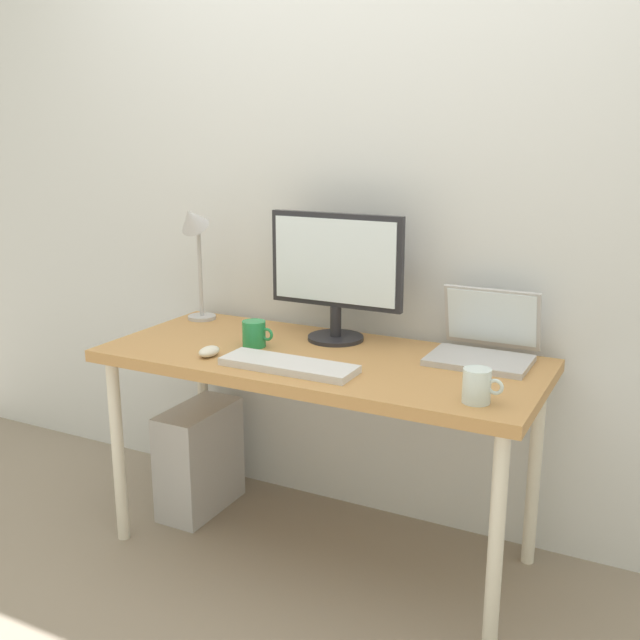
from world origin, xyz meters
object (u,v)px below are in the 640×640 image
at_px(desk, 320,373).
at_px(mouse, 209,351).
at_px(monitor, 336,269).
at_px(coffee_mug, 254,334).
at_px(computer_tower, 200,458).
at_px(glass_cup, 477,386).
at_px(keyboard, 289,365).
at_px(laptop, 485,342).
at_px(desk_lamp, 194,237).

xyz_separation_m(desk, mouse, (-0.32, -0.18, 0.08)).
bearing_deg(mouse, monitor, 52.29).
xyz_separation_m(mouse, coffee_mug, (0.07, 0.17, 0.03)).
bearing_deg(mouse, computer_tower, 134.89).
height_order(monitor, glass_cup, monitor).
xyz_separation_m(keyboard, coffee_mug, (-0.23, 0.16, 0.03)).
relative_size(laptop, mouse, 3.56).
xyz_separation_m(desk, computer_tower, (-0.56, 0.06, -0.45)).
relative_size(keyboard, coffee_mug, 3.79).
xyz_separation_m(desk_lamp, mouse, (0.32, -0.37, -0.31)).
relative_size(laptop, desk_lamp, 0.69).
bearing_deg(desk_lamp, desk, -16.36).
relative_size(laptop, coffee_mug, 2.75).
distance_m(mouse, coffee_mug, 0.18).
xyz_separation_m(desk, keyboard, (-0.02, -0.18, 0.08)).
distance_m(laptop, keyboard, 0.65).
bearing_deg(desk, desk_lamp, 163.64).
bearing_deg(laptop, desk_lamp, -179.06).
bearing_deg(desk_lamp, computer_tower, -58.38).
relative_size(desk, computer_tower, 3.52).
xyz_separation_m(mouse, glass_cup, (0.91, -0.02, 0.03)).
distance_m(monitor, glass_cup, 0.76).
bearing_deg(mouse, coffee_mug, 66.39).
bearing_deg(desk, glass_cup, -18.95).
height_order(laptop, mouse, laptop).
bearing_deg(coffee_mug, glass_cup, -12.58).
height_order(glass_cup, computer_tower, glass_cup).
xyz_separation_m(desk, coffee_mug, (-0.25, -0.02, 0.11)).
relative_size(keyboard, glass_cup, 3.88).
xyz_separation_m(desk_lamp, computer_tower, (0.08, -0.13, -0.85)).
xyz_separation_m(desk_lamp, keyboard, (0.62, -0.37, -0.32)).
relative_size(monitor, mouse, 5.51).
xyz_separation_m(monitor, computer_tower, (-0.52, -0.13, -0.77)).
height_order(desk, monitor, monitor).
relative_size(desk, keyboard, 3.36).
bearing_deg(monitor, keyboard, -87.73).
distance_m(monitor, desk_lamp, 0.61).
relative_size(laptop, glass_cup, 2.82).
distance_m(monitor, keyboard, 0.44).
height_order(mouse, coffee_mug, coffee_mug).
height_order(keyboard, coffee_mug, coffee_mug).
relative_size(mouse, glass_cup, 0.79).
bearing_deg(laptop, desk, -157.55).
xyz_separation_m(desk, monitor, (-0.03, 0.19, 0.32)).
bearing_deg(mouse, glass_cup, -1.21).
height_order(laptop, glass_cup, laptop).
bearing_deg(computer_tower, keyboard, -23.67).
bearing_deg(glass_cup, desk_lamp, 162.39).
distance_m(mouse, computer_tower, 0.63).
height_order(desk_lamp, mouse, desk_lamp).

